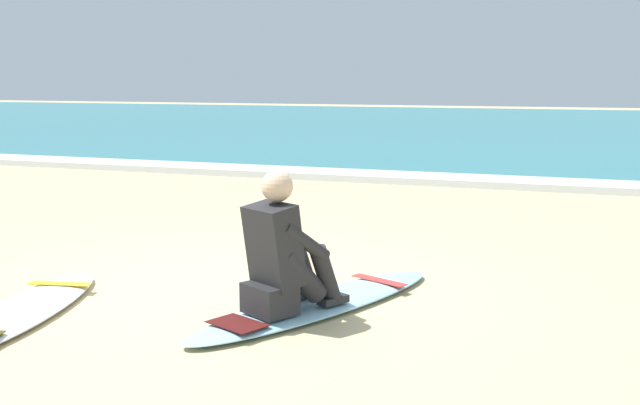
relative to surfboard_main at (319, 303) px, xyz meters
name	(u,v)px	position (x,y,z in m)	size (l,w,h in m)	color
ground_plane	(220,290)	(-0.87, 0.17, -0.04)	(80.00, 80.00, 0.00)	#CCB584
sea	(512,127)	(-0.87, 20.46, 0.01)	(80.00, 28.00, 0.10)	teal
breaking_foam	(416,178)	(-0.87, 6.76, 0.02)	(80.00, 0.90, 0.11)	white
surfboard_main	(319,303)	(0.00, 0.00, 0.00)	(1.41, 2.40, 0.08)	#9ED1E5
surfer_seated	(284,257)	(-0.13, -0.34, 0.40)	(0.62, 0.77, 0.95)	#232326
surfboard_spare_near	(22,311)	(-1.86, -0.86, 0.00)	(0.95, 2.07, 0.08)	white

